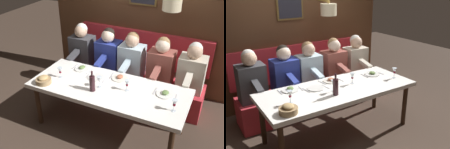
% 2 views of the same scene
% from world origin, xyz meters
% --- Properties ---
extents(ground_plane, '(12.00, 12.00, 0.00)m').
position_xyz_m(ground_plane, '(0.00, 0.00, 0.00)').
color(ground_plane, '#423328').
extents(dining_table, '(0.90, 2.22, 0.74)m').
position_xyz_m(dining_table, '(0.00, 0.00, 0.67)').
color(dining_table, white).
rests_on(dining_table, ground_plane).
extents(banquette_bench, '(0.52, 2.42, 0.45)m').
position_xyz_m(banquette_bench, '(0.89, 0.00, 0.23)').
color(banquette_bench, red).
rests_on(banquette_bench, ground_plane).
extents(back_wall_panel, '(0.59, 3.62, 2.90)m').
position_xyz_m(back_wall_panel, '(1.46, -0.01, 1.37)').
color(back_wall_panel, '#51331E').
rests_on(back_wall_panel, ground_plane).
extents(diner_nearest, '(0.60, 0.40, 0.79)m').
position_xyz_m(diner_nearest, '(0.88, -0.97, 0.82)').
color(diner_nearest, beige).
rests_on(diner_nearest, banquette_bench).
extents(diner_near, '(0.60, 0.40, 0.79)m').
position_xyz_m(diner_near, '(0.88, -0.49, 0.82)').
color(diner_near, '#934C42').
rests_on(diner_near, banquette_bench).
extents(diner_middle, '(0.60, 0.40, 0.79)m').
position_xyz_m(diner_middle, '(0.88, 0.01, 0.82)').
color(diner_middle, silver).
rests_on(diner_middle, banquette_bench).
extents(diner_far, '(0.60, 0.40, 0.79)m').
position_xyz_m(diner_far, '(0.88, 0.44, 0.82)').
color(diner_far, '#283893').
rests_on(diner_far, banquette_bench).
extents(diner_farthest, '(0.60, 0.40, 0.79)m').
position_xyz_m(diner_farthest, '(0.88, 0.96, 0.82)').
color(diner_farthest, '#3D3D42').
rests_on(diner_farthest, banquette_bench).
extents(place_setting_0, '(0.24, 0.33, 0.05)m').
position_xyz_m(place_setting_0, '(0.28, -0.05, 0.75)').
color(place_setting_0, silver).
rests_on(place_setting_0, dining_table).
extents(place_setting_1, '(0.24, 0.32, 0.05)m').
position_xyz_m(place_setting_1, '(0.16, -0.76, 0.75)').
color(place_setting_1, white).
rests_on(place_setting_1, dining_table).
extents(place_setting_2, '(0.24, 0.31, 0.05)m').
position_xyz_m(place_setting_2, '(0.29, 0.60, 0.75)').
color(place_setting_2, white).
rests_on(place_setting_2, dining_table).
extents(place_setting_3, '(0.24, 0.33, 0.01)m').
position_xyz_m(place_setting_3, '(0.15, 0.28, 0.75)').
color(place_setting_3, silver).
rests_on(place_setting_3, dining_table).
extents(wine_glass_0, '(0.07, 0.07, 0.16)m').
position_xyz_m(wine_glass_0, '(-0.07, 0.75, 0.86)').
color(wine_glass_0, silver).
rests_on(wine_glass_0, dining_table).
extents(wine_glass_1, '(0.07, 0.07, 0.16)m').
position_xyz_m(wine_glass_1, '(0.03, -0.27, 0.86)').
color(wine_glass_1, silver).
rests_on(wine_glass_1, dining_table).
extents(wine_glass_2, '(0.07, 0.07, 0.16)m').
position_xyz_m(wine_glass_2, '(-0.06, 0.11, 0.86)').
color(wine_glass_2, silver).
rests_on(wine_glass_2, dining_table).
extents(wine_glass_3, '(0.07, 0.07, 0.16)m').
position_xyz_m(wine_glass_3, '(-0.14, -0.95, 0.86)').
color(wine_glass_3, silver).
rests_on(wine_glass_3, dining_table).
extents(wine_bottle, '(0.08, 0.08, 0.30)m').
position_xyz_m(wine_bottle, '(-0.18, 0.16, 0.86)').
color(wine_bottle, '#33191E').
rests_on(wine_bottle, dining_table).
extents(bread_bowl, '(0.22, 0.22, 0.12)m').
position_xyz_m(bread_bowl, '(-0.31, 0.88, 0.79)').
color(bread_bowl, '#9E7F56').
rests_on(bread_bowl, dining_table).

